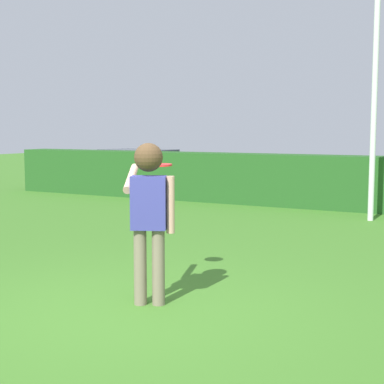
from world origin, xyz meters
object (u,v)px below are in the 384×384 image
at_px(lamppost, 376,63).
at_px(person, 149,204).
at_px(parked_car_white, 138,167).
at_px(frisbee, 161,165).

bearing_deg(lamppost, person, -97.91).
relative_size(person, parked_car_white, 0.41).
relative_size(lamppost, parked_car_white, 1.35).
distance_m(person, parked_car_white, 12.84).
height_order(frisbee, lamppost, lamppost).
xyz_separation_m(frisbee, parked_car_white, (-6.75, 9.84, -0.79)).
bearing_deg(parked_car_white, person, -56.39).
bearing_deg(parked_car_white, frisbee, -55.54).
bearing_deg(person, parked_car_white, 123.61).
relative_size(person, frisbee, 6.53).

